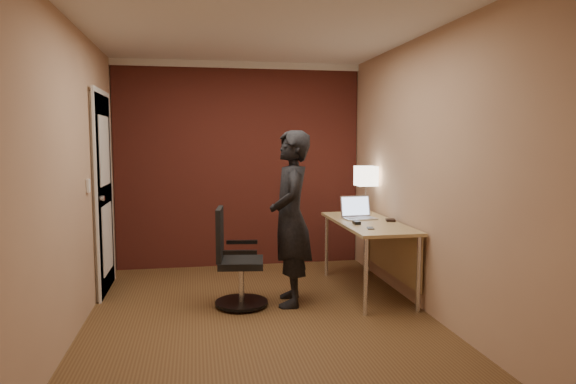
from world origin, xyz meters
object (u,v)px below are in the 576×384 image
object	(u,v)px
desk	(374,234)
wallet	(391,220)
phone	(370,228)
office_chair	(235,264)
laptop	(357,212)
desk_lamp	(366,177)
mouse	(357,223)
person	(291,218)

from	to	relation	value
desk	wallet	bearing A→B (deg)	-8.09
phone	office_chair	distance (m)	1.31
laptop	desk	bearing A→B (deg)	-64.93
desk_lamp	laptop	xyz separation A→B (m)	(-0.21, -0.34, -0.35)
desk_lamp	office_chair	bearing A→B (deg)	-152.37
laptop	wallet	size ratio (longest dim) A/B	3.18
laptop	wallet	world-z (taller)	laptop
mouse	office_chair	distance (m)	1.26
office_chair	desk	bearing A→B (deg)	9.31
person	desk_lamp	bearing A→B (deg)	136.21
phone	office_chair	bearing A→B (deg)	-175.50
wallet	person	xyz separation A→B (m)	(-1.08, -0.22, 0.08)
person	desk	bearing A→B (deg)	112.37
desk_lamp	wallet	size ratio (longest dim) A/B	4.86
desk	desk_lamp	size ratio (longest dim) A/B	2.80
laptop	phone	bearing A→B (deg)	-97.15
desk_lamp	person	world-z (taller)	person
wallet	office_chair	size ratio (longest dim) A/B	0.12
phone	office_chair	size ratio (longest dim) A/B	0.13
desk	phone	world-z (taller)	phone
desk	person	world-z (taller)	person
mouse	desk_lamp	bearing A→B (deg)	66.43
desk	mouse	bearing A→B (deg)	-149.04
phone	wallet	world-z (taller)	wallet
desk	laptop	world-z (taller)	laptop
laptop	mouse	size ratio (longest dim) A/B	3.50
wallet	laptop	bearing A→B (deg)	136.96
desk	wallet	world-z (taller)	wallet
wallet	desk_lamp	bearing A→B (deg)	96.32
desk_lamp	laptop	world-z (taller)	desk_lamp
desk	laptop	size ratio (longest dim) A/B	4.29
phone	person	world-z (taller)	person
mouse	wallet	xyz separation A→B (m)	(0.40, 0.12, -0.01)
mouse	laptop	bearing A→B (deg)	72.54
mouse	office_chair	xyz separation A→B (m)	(-1.21, -0.10, -0.34)
laptop	person	size ratio (longest dim) A/B	0.21
wallet	person	size ratio (longest dim) A/B	0.07
desk	phone	bearing A→B (deg)	-114.56
office_chair	desk_lamp	bearing A→B (deg)	27.63
wallet	office_chair	distance (m)	1.66
laptop	mouse	world-z (taller)	laptop
mouse	phone	world-z (taller)	mouse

